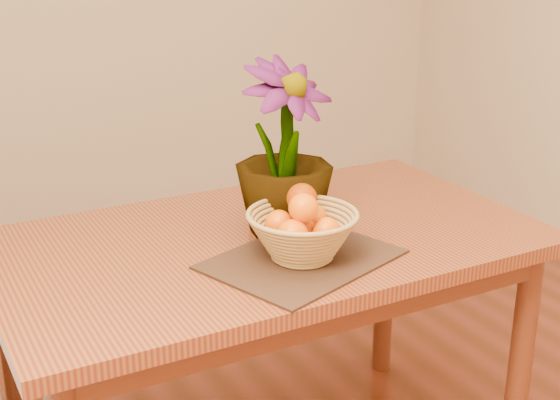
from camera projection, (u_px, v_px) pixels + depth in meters
name	position (u px, v px, depth m)	size (l,w,h in m)	color
table	(268.00, 266.00, 2.04)	(1.40, 0.80, 0.75)	brown
placemat	(302.00, 259.00, 1.86)	(0.43, 0.32, 0.01)	#3A2115
wicker_basket	(302.00, 237.00, 1.84)	(0.27, 0.27, 0.11)	#AA8546
orange_pile	(302.00, 216.00, 1.83)	(0.17, 0.16, 0.13)	#F26003
potted_plant	(284.00, 149.00, 1.97)	(0.25, 0.25, 0.45)	#1C4012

